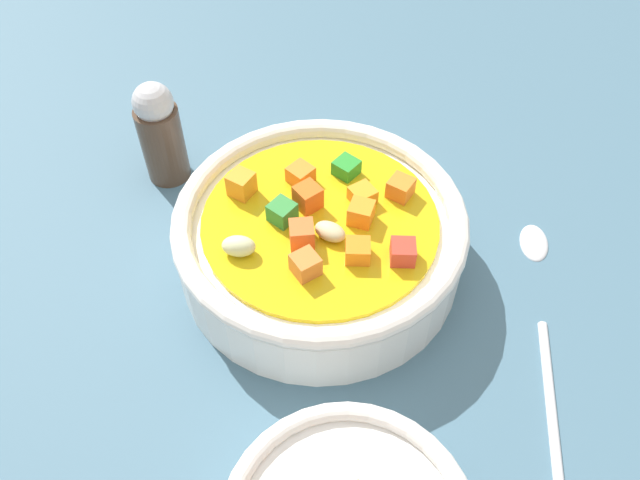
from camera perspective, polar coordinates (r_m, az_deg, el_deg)
ground_plane at (r=48.69cm, az=0.00°, el=-2.76°), size 140.00×140.00×2.00cm
soup_bowl_main at (r=45.56cm, az=0.00°, el=0.27°), size 20.35×20.35×6.58cm
spoon at (r=47.13cm, az=19.10°, el=-6.73°), size 22.99×3.90×0.73cm
pepper_shaker at (r=52.71cm, az=-13.89°, el=9.16°), size 3.45×3.45×8.94cm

